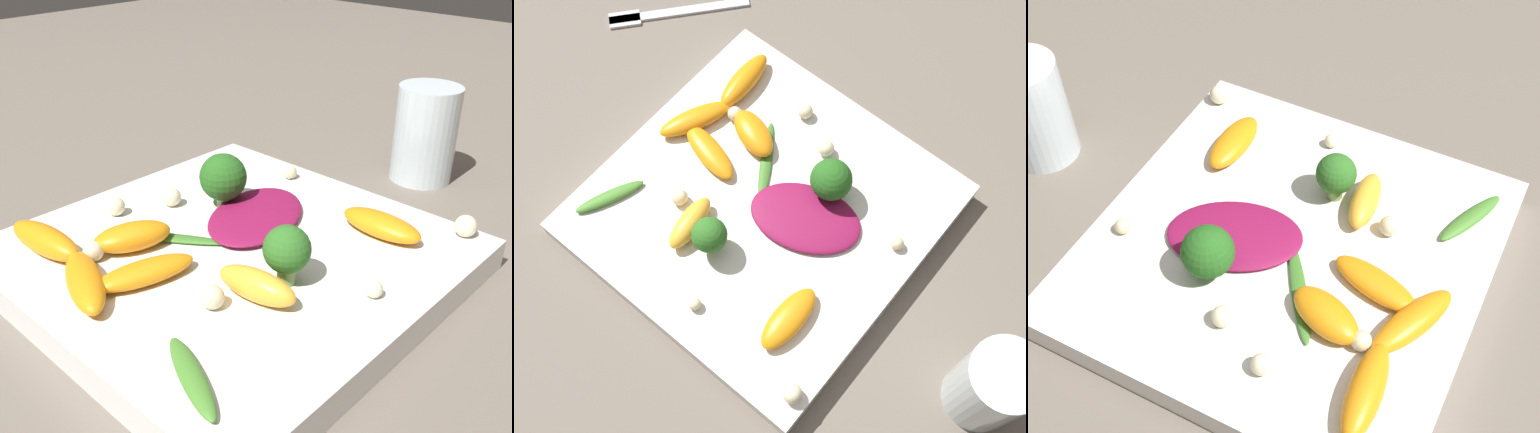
% 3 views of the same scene
% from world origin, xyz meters
% --- Properties ---
extents(ground_plane, '(2.40, 2.40, 0.00)m').
position_xyz_m(ground_plane, '(0.00, 0.00, 0.00)').
color(ground_plane, '#6B6056').
extents(plate, '(0.31, 0.31, 0.03)m').
position_xyz_m(plate, '(0.00, 0.00, 0.01)').
color(plate, white).
rests_on(plate, ground_plane).
extents(drinking_glass, '(0.06, 0.06, 0.10)m').
position_xyz_m(drinking_glass, '(0.02, 0.26, 0.05)').
color(drinking_glass, silver).
rests_on(drinking_glass, ground_plane).
extents(radicchio_leaf_0, '(0.10, 0.13, 0.01)m').
position_xyz_m(radicchio_leaf_0, '(-0.01, 0.04, 0.03)').
color(radicchio_leaf_0, maroon).
rests_on(radicchio_leaf_0, plate).
extents(orange_segment_0, '(0.08, 0.05, 0.02)m').
position_xyz_m(orange_segment_0, '(-0.03, -0.11, 0.03)').
color(orange_segment_0, orange).
rests_on(orange_segment_0, plate).
extents(orange_segment_1, '(0.08, 0.03, 0.02)m').
position_xyz_m(orange_segment_1, '(-0.09, -0.10, 0.04)').
color(orange_segment_1, orange).
rests_on(orange_segment_1, plate).
extents(orange_segment_2, '(0.04, 0.08, 0.01)m').
position_xyz_m(orange_segment_2, '(-0.01, -0.08, 0.03)').
color(orange_segment_2, orange).
rests_on(orange_segment_2, plate).
extents(orange_segment_3, '(0.05, 0.07, 0.02)m').
position_xyz_m(orange_segment_3, '(-0.05, -0.06, 0.04)').
color(orange_segment_3, orange).
rests_on(orange_segment_3, plate).
extents(orange_segment_4, '(0.06, 0.03, 0.02)m').
position_xyz_m(orange_segment_4, '(0.06, -0.04, 0.04)').
color(orange_segment_4, '#FCAD33').
rests_on(orange_segment_4, plate).
extents(orange_segment_5, '(0.07, 0.03, 0.02)m').
position_xyz_m(orange_segment_5, '(0.07, 0.09, 0.03)').
color(orange_segment_5, orange).
rests_on(orange_segment_5, plate).
extents(broccoli_floret_0, '(0.03, 0.03, 0.04)m').
position_xyz_m(broccoli_floret_0, '(0.06, -0.01, 0.05)').
color(broccoli_floret_0, '#7A9E51').
rests_on(broccoli_floret_0, plate).
extents(broccoli_floret_1, '(0.04, 0.04, 0.05)m').
position_xyz_m(broccoli_floret_1, '(-0.05, 0.04, 0.05)').
color(broccoli_floret_1, '#84AD5B').
rests_on(broccoli_floret_1, plate).
extents(arugula_sprig_0, '(0.07, 0.04, 0.01)m').
position_xyz_m(arugula_sprig_0, '(0.09, -0.12, 0.03)').
color(arugula_sprig_0, '#47842D').
rests_on(arugula_sprig_0, plate).
extents(arugula_sprig_1, '(0.08, 0.06, 0.00)m').
position_xyz_m(arugula_sprig_1, '(-0.04, -0.03, 0.03)').
color(arugula_sprig_1, '#3D7528').
rests_on(arugula_sprig_1, plate).
extents(macadamia_nut_0, '(0.02, 0.02, 0.02)m').
position_xyz_m(macadamia_nut_0, '(0.05, -0.07, 0.03)').
color(macadamia_nut_0, beige).
rests_on(macadamia_nut_0, plate).
extents(macadamia_nut_1, '(0.02, 0.02, 0.02)m').
position_xyz_m(macadamia_nut_1, '(-0.11, -0.03, 0.03)').
color(macadamia_nut_1, beige).
rests_on(macadamia_nut_1, plate).
extents(macadamia_nut_2, '(0.01, 0.01, 0.01)m').
position_xyz_m(macadamia_nut_2, '(0.12, 0.02, 0.03)').
color(macadamia_nut_2, beige).
rests_on(macadamia_nut_2, plate).
extents(macadamia_nut_3, '(0.02, 0.02, 0.02)m').
position_xyz_m(macadamia_nut_3, '(0.12, 0.14, 0.03)').
color(macadamia_nut_3, beige).
rests_on(macadamia_nut_3, plate).
extents(macadamia_nut_4, '(0.02, 0.02, 0.02)m').
position_xyz_m(macadamia_nut_4, '(-0.05, -0.11, 0.03)').
color(macadamia_nut_4, beige).
rests_on(macadamia_nut_4, plate).
extents(macadamia_nut_5, '(0.02, 0.02, 0.02)m').
position_xyz_m(macadamia_nut_5, '(-0.09, 0.01, 0.03)').
color(macadamia_nut_5, beige).
rests_on(macadamia_nut_5, plate).
extents(macadamia_nut_6, '(0.02, 0.02, 0.02)m').
position_xyz_m(macadamia_nut_6, '(-0.06, -0.09, 0.03)').
color(macadamia_nut_6, beige).
rests_on(macadamia_nut_6, plate).
extents(macadamia_nut_7, '(0.01, 0.01, 0.01)m').
position_xyz_m(macadamia_nut_7, '(-0.05, 0.13, 0.03)').
color(macadamia_nut_7, beige).
rests_on(macadamia_nut_7, plate).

